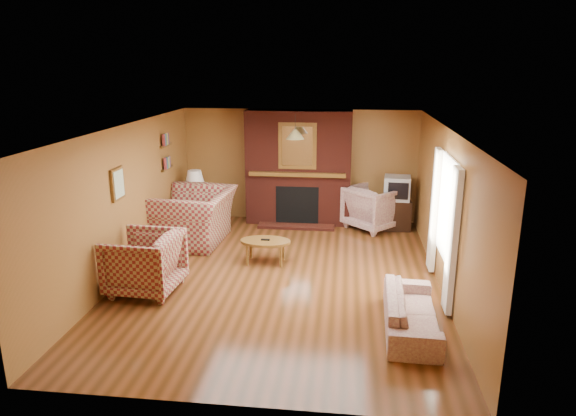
# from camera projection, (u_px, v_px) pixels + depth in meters

# --- Properties ---
(floor) EXTENTS (6.50, 6.50, 0.00)m
(floor) POSITION_uv_depth(u_px,v_px,m) (280.00, 277.00, 8.28)
(floor) COLOR #46270F
(floor) RESTS_ON ground
(ceiling) EXTENTS (6.50, 6.50, 0.00)m
(ceiling) POSITION_uv_depth(u_px,v_px,m) (280.00, 128.00, 7.63)
(ceiling) COLOR silver
(ceiling) RESTS_ON wall_back
(wall_back) EXTENTS (6.50, 0.00, 6.50)m
(wall_back) POSITION_uv_depth(u_px,v_px,m) (300.00, 166.00, 11.06)
(wall_back) COLOR #925B2D
(wall_back) RESTS_ON floor
(wall_front) EXTENTS (6.50, 0.00, 6.50)m
(wall_front) POSITION_uv_depth(u_px,v_px,m) (235.00, 297.00, 4.85)
(wall_front) COLOR #925B2D
(wall_front) RESTS_ON floor
(wall_left) EXTENTS (0.00, 6.50, 6.50)m
(wall_left) POSITION_uv_depth(u_px,v_px,m) (126.00, 201.00, 8.23)
(wall_left) COLOR #925B2D
(wall_left) RESTS_ON floor
(wall_right) EXTENTS (0.00, 6.50, 6.50)m
(wall_right) POSITION_uv_depth(u_px,v_px,m) (445.00, 211.00, 7.68)
(wall_right) COLOR #925B2D
(wall_right) RESTS_ON floor
(fireplace) EXTENTS (2.20, 0.82, 2.40)m
(fireplace) POSITION_uv_depth(u_px,v_px,m) (298.00, 169.00, 10.81)
(fireplace) COLOR #48170F
(fireplace) RESTS_ON floor
(window_right) EXTENTS (0.10, 1.85, 2.00)m
(window_right) POSITION_uv_depth(u_px,v_px,m) (444.00, 219.00, 7.51)
(window_right) COLOR beige
(window_right) RESTS_ON wall_right
(bookshelf) EXTENTS (0.09, 0.55, 0.71)m
(bookshelf) POSITION_uv_depth(u_px,v_px,m) (168.00, 152.00, 9.91)
(bookshelf) COLOR brown
(bookshelf) RESTS_ON wall_left
(botanical_print) EXTENTS (0.05, 0.40, 0.50)m
(botanical_print) POSITION_uv_depth(u_px,v_px,m) (118.00, 184.00, 7.85)
(botanical_print) COLOR brown
(botanical_print) RESTS_ON wall_left
(pendant_light) EXTENTS (0.36, 0.36, 0.48)m
(pendant_light) POSITION_uv_depth(u_px,v_px,m) (295.00, 134.00, 9.93)
(pendant_light) COLOR black
(pendant_light) RESTS_ON ceiling
(plaid_loveseat) EXTENTS (1.43, 1.62, 1.01)m
(plaid_loveseat) POSITION_uv_depth(u_px,v_px,m) (194.00, 217.00, 9.79)
(plaid_loveseat) COLOR maroon
(plaid_loveseat) RESTS_ON floor
(plaid_armchair) EXTENTS (1.07, 1.04, 0.92)m
(plaid_armchair) POSITION_uv_depth(u_px,v_px,m) (144.00, 263.00, 7.66)
(plaid_armchair) COLOR maroon
(plaid_armchair) RESTS_ON floor
(floral_sofa) EXTENTS (0.71, 1.69, 0.49)m
(floral_sofa) POSITION_uv_depth(u_px,v_px,m) (411.00, 312.00, 6.62)
(floral_sofa) COLOR beige
(floral_sofa) RESTS_ON floor
(floral_armchair) EXTENTS (1.38, 1.38, 0.90)m
(floral_armchair) POSITION_uv_depth(u_px,v_px,m) (373.00, 207.00, 10.62)
(floral_armchair) COLOR beige
(floral_armchair) RESTS_ON floor
(coffee_table) EXTENTS (0.86, 0.54, 0.43)m
(coffee_table) POSITION_uv_depth(u_px,v_px,m) (265.00, 243.00, 8.80)
(coffee_table) COLOR brown
(coffee_table) RESTS_ON floor
(side_table) EXTENTS (0.41, 0.41, 0.53)m
(side_table) POSITION_uv_depth(u_px,v_px,m) (196.00, 214.00, 10.78)
(side_table) COLOR brown
(side_table) RESTS_ON floor
(table_lamp) EXTENTS (0.41, 0.41, 0.68)m
(table_lamp) POSITION_uv_depth(u_px,v_px,m) (195.00, 185.00, 10.61)
(table_lamp) COLOR silver
(table_lamp) RESTS_ON side_table
(tv_stand) EXTENTS (0.60, 0.55, 0.63)m
(tv_stand) POSITION_uv_depth(u_px,v_px,m) (395.00, 214.00, 10.64)
(tv_stand) COLOR black
(tv_stand) RESTS_ON floor
(crt_tv) EXTENTS (0.56, 0.56, 0.48)m
(crt_tv) POSITION_uv_depth(u_px,v_px,m) (397.00, 188.00, 10.49)
(crt_tv) COLOR #A9ACB1
(crt_tv) RESTS_ON tv_stand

